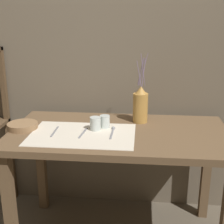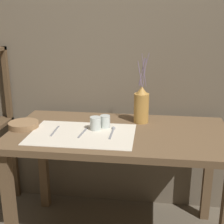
{
  "view_description": "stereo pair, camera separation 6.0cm",
  "coord_description": "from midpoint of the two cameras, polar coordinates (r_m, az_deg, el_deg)",
  "views": [
    {
      "loc": [
        0.13,
        -1.77,
        1.44
      ],
      "look_at": [
        -0.04,
        0.0,
        0.88
      ],
      "focal_mm": 50.0,
      "sensor_mm": 36.0,
      "label": 1
    },
    {
      "loc": [
        0.19,
        -1.76,
        1.44
      ],
      "look_at": [
        -0.04,
        0.0,
        0.88
      ],
      "focal_mm": 50.0,
      "sensor_mm": 36.0,
      "label": 2
    }
  ],
  "objects": [
    {
      "name": "stone_wall_back",
      "position": [
        2.24,
        3.47,
        11.23
      ],
      "size": [
        7.0,
        0.06,
        2.4
      ],
      "color": "#6B5E4C",
      "rests_on": "ground_plane"
    },
    {
      "name": "wooden_table",
      "position": [
        1.93,
        2.18,
        -6.38
      ],
      "size": [
        1.33,
        0.7,
        0.76
      ],
      "color": "brown",
      "rests_on": "ground_plane"
    },
    {
      "name": "linen_cloth",
      "position": [
        1.85,
        -4.56,
        -4.05
      ],
      "size": [
        0.62,
        0.41,
        0.0
      ],
      "color": "beige",
      "rests_on": "wooden_table"
    },
    {
      "name": "pitcher_with_flowers",
      "position": [
        2.03,
        6.23,
        1.17
      ],
      "size": [
        0.1,
        0.1,
        0.45
      ],
      "color": "#B7843D",
      "rests_on": "wooden_table"
    },
    {
      "name": "wooden_bowl",
      "position": [
        2.02,
        -15.04,
        -2.29
      ],
      "size": [
        0.19,
        0.19,
        0.04
      ],
      "color": "#8E6B47",
      "rests_on": "wooden_table"
    },
    {
      "name": "glass_tumbler_near",
      "position": [
        1.9,
        -2.14,
        -2.07
      ],
      "size": [
        0.07,
        0.07,
        0.08
      ],
      "color": "silver",
      "rests_on": "wooden_table"
    },
    {
      "name": "glass_tumbler_far",
      "position": [
        1.94,
        -0.38,
        -1.74
      ],
      "size": [
        0.06,
        0.06,
        0.08
      ],
      "color": "silver",
      "rests_on": "wooden_table"
    },
    {
      "name": "knife_center",
      "position": [
        1.91,
        -9.51,
        -3.42
      ],
      "size": [
        0.01,
        0.17,
        0.0
      ],
      "color": "gray",
      "rests_on": "wooden_table"
    },
    {
      "name": "fork_inner",
      "position": [
        1.86,
        -4.42,
        -3.76
      ],
      "size": [
        0.03,
        0.17,
        0.0
      ],
      "color": "gray",
      "rests_on": "wooden_table"
    },
    {
      "name": "spoon_inner",
      "position": [
        1.89,
        1.05,
        -3.35
      ],
      "size": [
        0.02,
        0.18,
        0.02
      ],
      "color": "gray",
      "rests_on": "wooden_table"
    }
  ]
}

